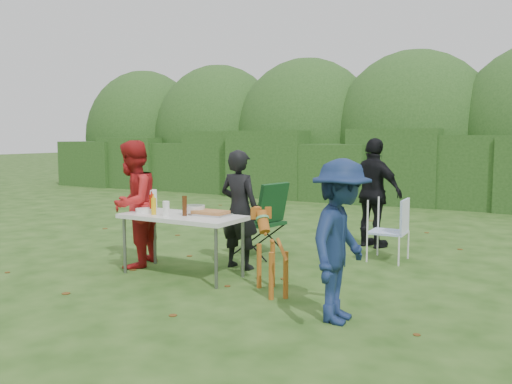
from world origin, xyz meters
The scene contains 20 objects.
ground centered at (0.00, 0.00, 0.00)m, with size 80.00×80.00×0.00m, color #1E4211.
hedge_row centered at (0.00, 8.00, 0.85)m, with size 22.00×1.40×1.70m, color #23471C.
shrub_backdrop centered at (0.00, 9.60, 1.60)m, with size 20.00×2.60×3.20m, color #3D6628.
folding_table centered at (-0.27, -0.17, 0.69)m, with size 1.50×0.70×0.74m.
person_cook centered at (0.14, 0.47, 0.76)m, with size 0.55×0.36×1.51m, color black.
person_red_jacket centered at (-1.10, -0.13, 0.81)m, with size 0.79×0.62×1.63m, color #B11B1C.
person_black_puffy centered at (1.19, 2.61, 0.83)m, with size 0.97×0.40×1.66m, color black.
child centered at (1.98, -0.76, 0.74)m, with size 0.96×0.55×1.49m, color #14254D.
dog centered at (1.02, -0.29, 0.43)m, with size 0.90×0.36×0.86m, color #A1551A, non-canonical shape.
camping_chair centered at (-0.02, 1.26, 0.53)m, with size 0.66×0.66×1.05m, color #123D1A, non-canonical shape.
lawn_chair centered at (1.65, 1.84, 0.43)m, with size 0.51×0.51×0.86m, color #648ADA, non-canonical shape.
food_tray centered at (0.04, -0.02, 0.75)m, with size 0.45×0.30×0.02m, color #B7B7BA.
focaccia_bread centered at (0.04, -0.02, 0.78)m, with size 0.40×0.26×0.04m, color #BA7841.
mustard_bottle centered at (-0.58, -0.33, 0.84)m, with size 0.06×0.06×0.20m, color yellow.
ketchup_bottle centered at (-0.71, -0.22, 0.85)m, with size 0.06×0.06×0.22m, color #A11908.
beer_bottle centered at (-0.20, -0.23, 0.86)m, with size 0.06×0.06×0.24m, color #47230F.
paper_towel_roll centered at (-0.88, -0.01, 0.87)m, with size 0.12×0.12×0.26m, color white.
cup_stack centered at (-0.37, -0.36, 0.83)m, with size 0.08×0.08×0.18m, color white.
pasta_bowl centered at (-0.22, 0.00, 0.79)m, with size 0.26×0.26×0.10m, color silver.
plate_stack centered at (-0.81, -0.22, 0.77)m, with size 0.24×0.24×0.05m, color white.
Camera 1 is at (3.74, -5.30, 1.69)m, focal length 38.00 mm.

